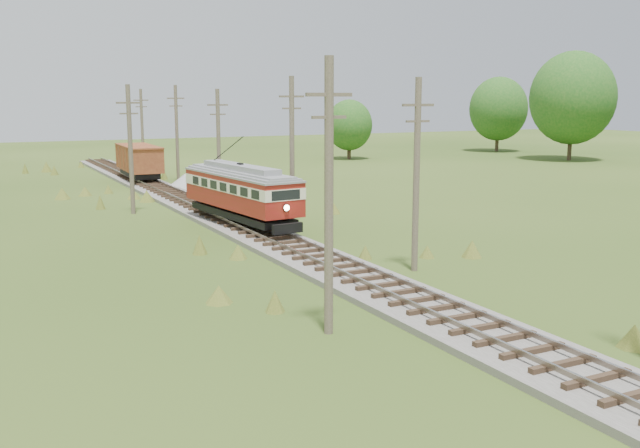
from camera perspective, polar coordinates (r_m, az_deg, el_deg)
railbed_main at (r=45.18m, az=-7.50°, el=0.38°), size 3.60×96.00×0.57m
streetcar at (r=42.39m, az=-6.37°, el=2.77°), size 3.64×10.99×4.97m
gondola at (r=67.77m, az=-14.29°, el=5.00°), size 3.10×8.79×2.89m
gravel_pile at (r=63.01m, az=-10.56°, el=3.38°), size 3.46×3.67×1.26m
utility_pole_r_2 at (r=31.83m, az=7.73°, el=4.05°), size 1.60×0.30×8.60m
utility_pole_r_3 at (r=43.07m, az=-2.25°, el=5.94°), size 1.60×0.30×9.00m
utility_pole_r_4 at (r=55.09m, az=-8.12°, el=6.42°), size 1.60×0.30×8.40m
utility_pole_r_5 at (r=67.61m, az=-11.38°, el=7.18°), size 1.60×0.30×8.90m
utility_pole_r_6 at (r=80.16m, az=-14.04°, el=7.42°), size 1.60×0.30×8.70m
utility_pole_l_a at (r=22.85m, az=0.71°, el=2.33°), size 1.60×0.30×9.00m
utility_pole_l_b at (r=49.25m, az=-14.93°, el=5.88°), size 1.60×0.30×8.60m
tree_right_4 at (r=95.30m, az=19.56°, el=9.48°), size 10.50×10.50×13.53m
tree_right_5 at (r=108.32m, az=14.08°, el=8.93°), size 8.40×8.40×10.82m
tree_mid_b at (r=91.75m, az=2.35°, el=7.91°), size 5.88×5.88×7.57m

